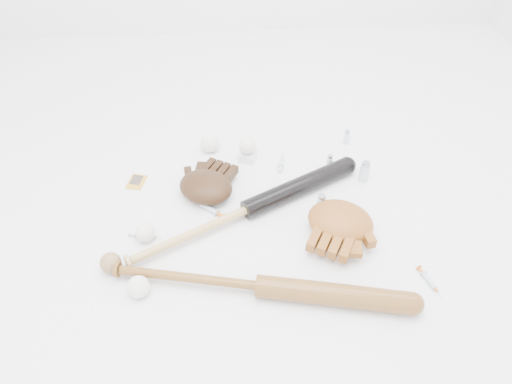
{
  "coord_description": "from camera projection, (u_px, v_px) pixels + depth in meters",
  "views": [
    {
      "loc": [
        -0.11,
        -1.25,
        1.3
      ],
      "look_at": [
        -0.01,
        0.07,
        0.06
      ],
      "focal_mm": 35.0,
      "sensor_mm": 36.0,
      "label": 1
    }
  ],
  "objects": [
    {
      "name": "glove_dark",
      "position": [
        206.0,
        187.0,
        1.85
      ],
      "size": [
        0.33,
        0.33,
        0.09
      ],
      "primitive_type": null,
      "rotation": [
        0.0,
        0.0,
        -0.53
      ],
      "color": "black",
      "rests_on": "ground"
    },
    {
      "name": "pedestal",
      "position": [
        248.0,
        156.0,
        2.03
      ],
      "size": [
        0.08,
        0.08,
        0.04
      ],
      "primitive_type": "cube",
      "rotation": [
        0.0,
        0.0,
        -0.35
      ],
      "color": "white",
      "rests_on": "ground"
    },
    {
      "name": "vial_2",
      "position": [
        321.0,
        204.0,
        1.79
      ],
      "size": [
        0.03,
        0.03,
        0.09
      ],
      "primitive_type": "cylinder",
      "color": "silver",
      "rests_on": "ground"
    },
    {
      "name": "syringe_1",
      "position": [
        209.0,
        208.0,
        1.82
      ],
      "size": [
        0.14,
        0.13,
        0.02
      ],
      "primitive_type": null,
      "rotation": [
        0.0,
        0.0,
        2.41
      ],
      "color": "#ADBCC6",
      "rests_on": "ground"
    },
    {
      "name": "baseball_left",
      "position": [
        145.0,
        232.0,
        1.7
      ],
      "size": [
        0.07,
        0.07,
        0.07
      ],
      "primitive_type": "sphere",
      "color": "white",
      "rests_on": "ground"
    },
    {
      "name": "glove_tan",
      "position": [
        340.0,
        221.0,
        1.72
      ],
      "size": [
        0.37,
        0.37,
        0.1
      ],
      "primitive_type": null,
      "rotation": [
        0.0,
        0.0,
        2.65
      ],
      "color": "brown",
      "rests_on": "ground"
    },
    {
      "name": "baseball_mid",
      "position": [
        138.0,
        287.0,
        1.54
      ],
      "size": [
        0.07,
        0.07,
        0.07
      ],
      "primitive_type": "sphere",
      "color": "white",
      "rests_on": "ground"
    },
    {
      "name": "baseball_aged",
      "position": [
        111.0,
        263.0,
        1.6
      ],
      "size": [
        0.07,
        0.07,
        0.07
      ],
      "primitive_type": "sphere",
      "color": "olive",
      "rests_on": "ground"
    },
    {
      "name": "vial_0",
      "position": [
        347.0,
        137.0,
        2.1
      ],
      "size": [
        0.02,
        0.02,
        0.06
      ],
      "primitive_type": "cylinder",
      "color": "silver",
      "rests_on": "ground"
    },
    {
      "name": "bat_dark",
      "position": [
        248.0,
        209.0,
        1.78
      ],
      "size": [
        0.89,
        0.51,
        0.07
      ],
      "primitive_type": null,
      "rotation": [
        0.0,
        0.0,
        0.48
      ],
      "color": "black",
      "rests_on": "ground"
    },
    {
      "name": "vial_1",
      "position": [
        329.0,
        162.0,
        1.98
      ],
      "size": [
        0.02,
        0.02,
        0.06
      ],
      "primitive_type": "cylinder",
      "color": "silver",
      "rests_on": "ground"
    },
    {
      "name": "syringe_3",
      "position": [
        429.0,
        281.0,
        1.59
      ],
      "size": [
        0.06,
        0.14,
        0.02
      ],
      "primitive_type": null,
      "rotation": [
        0.0,
        0.0,
        -1.28
      ],
      "color": "#ADBCC6",
      "rests_on": "ground"
    },
    {
      "name": "bat_wood",
      "position": [
        259.0,
        286.0,
        1.54
      ],
      "size": [
        0.97,
        0.28,
        0.07
      ],
      "primitive_type": null,
      "rotation": [
        0.0,
        0.0,
        -0.22
      ],
      "color": "brown",
      "rests_on": "ground"
    },
    {
      "name": "baseball_upper",
      "position": [
        210.0,
        143.0,
        2.05
      ],
      "size": [
        0.08,
        0.08,
        0.08
      ],
      "primitive_type": "sphere",
      "color": "white",
      "rests_on": "ground"
    },
    {
      "name": "trading_card",
      "position": [
        136.0,
        182.0,
        1.94
      ],
      "size": [
        0.08,
        0.1,
        0.0
      ],
      "primitive_type": "cube",
      "rotation": [
        0.0,
        0.0,
        -0.26
      ],
      "color": "gold",
      "rests_on": "ground"
    },
    {
      "name": "syringe_0",
      "position": [
        144.0,
        235.0,
        1.73
      ],
      "size": [
        0.13,
        0.05,
        0.02
      ],
      "primitive_type": null,
      "rotation": [
        0.0,
        0.0,
        -0.2
      ],
      "color": "#ADBCC6",
      "rests_on": "ground"
    },
    {
      "name": "syringe_2",
      "position": [
        281.0,
        162.0,
        2.02
      ],
      "size": [
        0.06,
        0.15,
        0.02
      ],
      "primitive_type": null,
      "rotation": [
        0.0,
        0.0,
        1.35
      ],
      "color": "#ADBCC6",
      "rests_on": "ground"
    },
    {
      "name": "vial_3",
      "position": [
        365.0,
        171.0,
        1.92
      ],
      "size": [
        0.04,
        0.04,
        0.09
      ],
      "primitive_type": "cylinder",
      "color": "silver",
      "rests_on": "ground"
    },
    {
      "name": "baseball_on_pedestal",
      "position": [
        247.0,
        146.0,
        1.99
      ],
      "size": [
        0.07,
        0.07,
        0.07
      ],
      "primitive_type": "sphere",
      "color": "white",
      "rests_on": "pedestal"
    }
  ]
}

